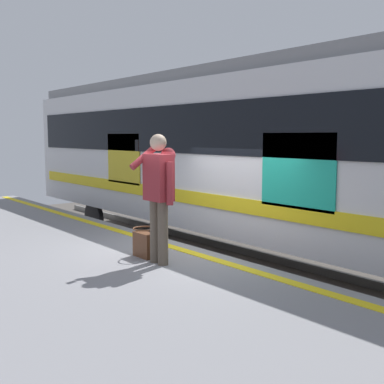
{
  "coord_description": "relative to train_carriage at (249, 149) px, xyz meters",
  "views": [
    {
      "loc": [
        -5.46,
        4.62,
        2.71
      ],
      "look_at": [
        -0.16,
        0.3,
        1.9
      ],
      "focal_mm": 44.72,
      "sensor_mm": 36.0,
      "label": 1
    }
  ],
  "objects": [
    {
      "name": "handbag",
      "position": [
        -1.2,
        3.33,
        -1.25
      ],
      "size": [
        0.37,
        0.33,
        0.42
      ],
      "color": "#59331E",
      "rests_on": "platform"
    },
    {
      "name": "safety_line",
      "position": [
        -1.28,
        2.66,
        -1.44
      ],
      "size": [
        16.32,
        0.16,
        0.01
      ],
      "primitive_type": "cube",
      "color": "yellow",
      "rests_on": "platform"
    },
    {
      "name": "track_rail_near",
      "position": [
        -1.28,
        0.71,
        -2.37
      ],
      "size": [
        21.65,
        0.08,
        0.16
      ],
      "primitive_type": "cube",
      "color": "slate",
      "rests_on": "ground"
    },
    {
      "name": "passenger",
      "position": [
        -1.61,
        3.36,
        -0.42
      ],
      "size": [
        0.57,
        0.55,
        1.73
      ],
      "color": "brown",
      "rests_on": "platform"
    },
    {
      "name": "train_carriage",
      "position": [
        0.0,
        0.0,
        0.0
      ],
      "size": [
        13.66,
        2.99,
        3.82
      ],
      "color": "silver",
      "rests_on": "ground"
    },
    {
      "name": "track_rail_far",
      "position": [
        -1.28,
        -0.72,
        -2.37
      ],
      "size": [
        21.65,
        0.08,
        0.16
      ],
      "primitive_type": "cube",
      "color": "slate",
      "rests_on": "ground"
    },
    {
      "name": "ground_plane",
      "position": [
        -1.28,
        2.36,
        -2.45
      ],
      "size": [
        25.11,
        25.11,
        0.0
      ],
      "primitive_type": "plane",
      "color": "#4C4742"
    },
    {
      "name": "platform",
      "position": [
        -1.28,
        4.43,
        -1.95
      ],
      "size": [
        16.66,
        4.13,
        1.0
      ],
      "primitive_type": "cube",
      "color": "gray",
      "rests_on": "ground"
    }
  ]
}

